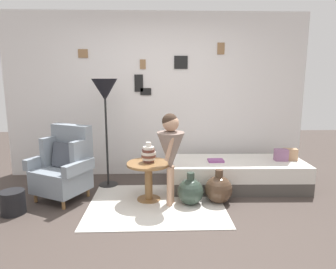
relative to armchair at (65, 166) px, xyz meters
The scene contains 15 objects.
ground_plane 1.60m from the armchair, 37.16° to the right, with size 12.00×12.00×0.00m, color #423833.
gallery_wall 1.81m from the armchair, 39.86° to the left, with size 4.80×0.12×2.60m.
rug 1.32m from the armchair, 13.05° to the right, with size 1.70×1.37×0.01m, color silver.
armchair is the anchor object (origin of this frame).
daybed 2.44m from the armchair, ahead, with size 1.92×0.85×0.40m.
pillow_head 3.20m from the armchair, ahead, with size 0.19×0.12×0.17m, color tan.
pillow_mid 3.05m from the armchair, ahead, with size 0.18×0.12×0.17m, color gray.
side_table 1.13m from the armchair, ahead, with size 0.56×0.56×0.51m.
vase_striped 1.14m from the armchair, ahead, with size 0.19×0.19×0.26m.
floor_lamp 1.13m from the armchair, 41.72° to the left, with size 0.36×0.36×1.58m.
person_child 1.46m from the armchair, 11.56° to the right, with size 0.34×0.34×1.17m.
book_on_daybed 2.09m from the armchair, ahead, with size 0.22×0.16×0.03m, color #8D4A8B.
demijohn_near 1.69m from the armchair, ahead, with size 0.34×0.34×0.42m.
demijohn_far 2.05m from the armchair, ahead, with size 0.36×0.36×0.44m.
magazine_basket 0.74m from the armchair, 135.30° to the right, with size 0.28×0.28×0.28m, color black.
Camera 1 is at (0.01, -2.91, 1.58)m, focal length 31.85 mm.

